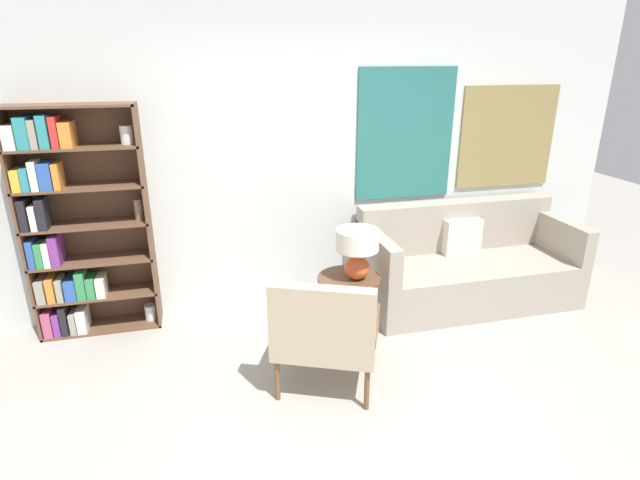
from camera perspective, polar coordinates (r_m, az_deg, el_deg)
ground_plane at (r=3.29m, az=5.14°, el=-21.81°), size 14.00×14.00×0.00m
wall_back at (r=4.49m, az=-2.20°, el=9.41°), size 6.40×0.08×2.70m
bookshelf at (r=4.44m, az=-26.50°, el=1.38°), size 0.95×0.30×1.87m
armchair at (r=3.39m, az=0.58°, el=-10.30°), size 0.87×0.83×0.86m
couch at (r=4.93m, az=16.28°, el=-2.92°), size 1.96×0.86×0.90m
side_table at (r=4.08m, az=3.33°, el=-4.99°), size 0.52×0.52×0.52m
table_lamp at (r=3.93m, az=4.27°, el=-0.91°), size 0.34×0.34×0.42m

